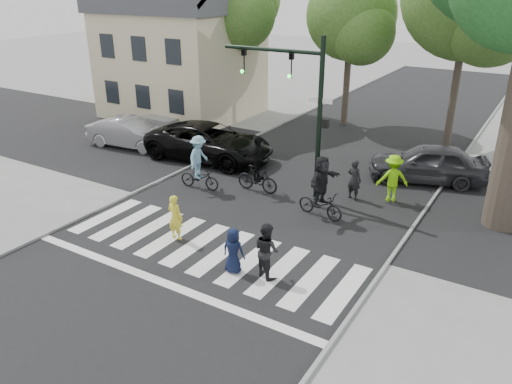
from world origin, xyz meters
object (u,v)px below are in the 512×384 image
(pedestrian_woman, at_px, (175,217))
(cyclist_left, at_px, (199,166))
(cyclist_right, at_px, (321,190))
(cyclist_mid, at_px, (257,169))
(pedestrian_adult, at_px, (266,250))
(traffic_signal, at_px, (299,95))
(car_silver, at_px, (130,133))
(car_grey, at_px, (428,163))
(pedestrian_child, at_px, (233,251))
(car_suv, at_px, (209,142))

(pedestrian_woman, relative_size, cyclist_left, 0.70)
(cyclist_right, bearing_deg, cyclist_mid, 165.42)
(pedestrian_adult, height_order, cyclist_left, cyclist_left)
(traffic_signal, xyz_separation_m, pedestrian_adult, (1.95, -5.58, -3.09))
(pedestrian_adult, height_order, car_silver, pedestrian_adult)
(cyclist_right, bearing_deg, pedestrian_adult, -85.68)
(cyclist_left, bearing_deg, car_grey, 36.22)
(pedestrian_adult, relative_size, cyclist_mid, 0.71)
(cyclist_mid, relative_size, cyclist_right, 1.02)
(traffic_signal, xyz_separation_m, pedestrian_child, (1.04, -5.89, -3.22))
(cyclist_right, bearing_deg, car_suv, 157.34)
(car_suv, bearing_deg, pedestrian_woman, -155.39)
(cyclist_left, bearing_deg, cyclist_mid, 23.94)
(car_grey, bearing_deg, pedestrian_child, -33.89)
(car_suv, bearing_deg, cyclist_mid, -122.25)
(traffic_signal, distance_m, cyclist_right, 3.56)
(car_suv, bearing_deg, pedestrian_adult, -138.47)
(pedestrian_child, bearing_deg, cyclist_mid, -71.77)
(traffic_signal, height_order, pedestrian_adult, traffic_signal)
(pedestrian_child, distance_m, car_grey, 10.38)
(cyclist_right, relative_size, car_suv, 0.37)
(cyclist_mid, height_order, car_suv, cyclist_mid)
(cyclist_right, xyz_separation_m, car_grey, (2.32, 5.37, -0.20))
(cyclist_mid, bearing_deg, pedestrian_child, -65.19)
(pedestrian_adult, relative_size, car_grey, 0.35)
(pedestrian_adult, xyz_separation_m, car_suv, (-7.26, 7.19, 0.02))
(pedestrian_adult, bearing_deg, pedestrian_woman, 17.21)
(pedestrian_woman, bearing_deg, cyclist_mid, -90.00)
(pedestrian_adult, relative_size, car_silver, 0.37)
(pedestrian_woman, relative_size, pedestrian_adult, 0.93)
(car_suv, distance_m, car_silver, 4.52)
(traffic_signal, distance_m, car_suv, 6.35)
(cyclist_left, distance_m, cyclist_mid, 2.32)
(pedestrian_woman, xyz_separation_m, cyclist_mid, (0.19, 4.72, 0.18))
(pedestrian_woman, height_order, car_silver, pedestrian_woman)
(traffic_signal, distance_m, pedestrian_child, 6.79)
(pedestrian_adult, distance_m, cyclist_right, 4.31)
(traffic_signal, distance_m, cyclist_mid, 3.34)
(traffic_signal, distance_m, pedestrian_woman, 6.29)
(pedestrian_woman, relative_size, cyclist_mid, 0.66)
(pedestrian_child, height_order, car_suv, car_suv)
(pedestrian_woman, height_order, car_suv, car_suv)
(pedestrian_child, distance_m, car_suv, 9.83)
(car_grey, bearing_deg, cyclist_left, -71.43)
(cyclist_right, bearing_deg, cyclist_left, -178.41)
(traffic_signal, xyz_separation_m, cyclist_right, (1.62, -1.29, -2.90))
(pedestrian_woman, distance_m, car_grey, 10.83)
(pedestrian_adult, height_order, car_grey, pedestrian_adult)
(pedestrian_child, bearing_deg, pedestrian_adult, -167.60)
(cyclist_right, bearing_deg, pedestrian_child, -97.15)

